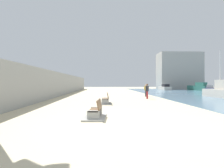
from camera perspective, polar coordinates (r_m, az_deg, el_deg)
ground_plane at (r=26.64m, az=-0.22°, el=-3.65°), size 120.00×120.00×0.00m
seawall at (r=27.34m, az=-16.13°, el=-0.11°), size 0.80×64.00×3.29m
bench_near at (r=10.15m, az=-4.95°, el=-8.82°), size 1.25×2.17×0.98m
bench_far at (r=16.86m, az=-1.92°, el=-5.16°), size 1.13×2.12×0.98m
person_walking at (r=22.56m, az=10.49°, el=-1.75°), size 0.44×0.35×1.75m
person_standing at (r=26.08m, az=10.13°, el=-1.59°), size 0.53×0.23×1.68m
boat_far_left at (r=45.03m, az=27.31°, el=-1.31°), size 4.54×5.89×1.46m
boat_far_right at (r=51.28m, az=15.49°, el=-1.07°), size 1.92×5.50×1.50m
boat_outer at (r=27.50m, az=30.18°, el=-1.79°), size 2.32×5.31×5.94m
boat_nearest at (r=50.77m, az=24.52°, el=-0.90°), size 2.87×6.71×1.95m
harbor_building at (r=58.89m, az=19.42°, el=3.64°), size 12.00×6.00×10.54m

